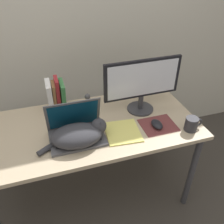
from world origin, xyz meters
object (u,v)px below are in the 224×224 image
Objects in this scene: external_monitor at (142,83)px; webcam at (87,97)px; notepad at (123,132)px; cat at (79,135)px; book_row at (56,96)px; mug at (192,124)px; laptop at (76,131)px; computer_mouse at (157,124)px.

external_monitor reaches higher than webcam.
notepad is 3.59× the size of webcam.
notepad is at bearing 2.71° from cat.
book_row is at bearing 132.72° from notepad.
external_monitor is 2.22× the size of book_row.
webcam is (0.15, 0.44, -0.02)m from cat.
webcam is 0.78m from mug.
webcam is at bearing 148.25° from external_monitor.
laptop is at bearing 170.63° from notepad.
computer_mouse is (0.53, -0.06, -0.03)m from laptop.
cat is at bearing -83.81° from laptop.
notepad is 0.45m from mug.
book_row reaches higher than notepad.
webcam is (0.23, 0.03, -0.07)m from book_row.
external_monitor is 2.15× the size of notepad.
cat is 0.47m from webcam.
webcam is (-0.35, 0.22, -0.18)m from external_monitor.
external_monitor is (0.51, 0.16, 0.17)m from laptop.
external_monitor reaches higher than cat.
webcam is (-0.37, 0.44, 0.02)m from computer_mouse.
mug is at bearing -43.00° from webcam.
external_monitor is 0.45m from webcam.
computer_mouse is at bearing -2.87° from notepad.
book_row is 0.97× the size of notepad.
mug reaches higher than webcam.
book_row is at bearing 145.80° from computer_mouse.
external_monitor is (0.50, 0.23, 0.16)m from cat.
book_row is at bearing 101.41° from cat.
mug is (0.22, -0.32, -0.17)m from external_monitor.
computer_mouse is 0.74m from book_row.
computer_mouse is at bearing -83.79° from external_monitor.
cat is 4.07× the size of computer_mouse.
cat is at bearing -108.75° from webcam.
book_row reaches higher than webcam.
external_monitor reaches higher than computer_mouse.
mug is at bearing -7.30° from cat.
cat reaches higher than notepad.
cat reaches higher than mug.
cat is 0.29m from notepad.
webcam reaches higher than notepad.
webcam is (0.16, 0.38, -0.00)m from laptop.
laptop is at bearing 96.19° from cat.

